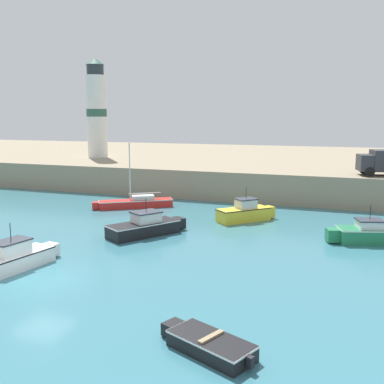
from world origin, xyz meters
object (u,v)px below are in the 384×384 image
object	(u,v)px
sailboat_red_0	(135,203)
dinghy_black_5	(208,343)
lighthouse	(97,110)
motorboat_black_2	(146,226)
motorboat_yellow_4	(245,212)
motorboat_white_1	(11,259)
motorboat_green_3	(369,234)

from	to	relation	value
sailboat_red_0	dinghy_black_5	xyz separation A→B (m)	(13.37, -20.88, -0.13)
sailboat_red_0	lighthouse	bearing A→B (deg)	130.98
motorboat_black_2	lighthouse	distance (m)	29.03
dinghy_black_5	motorboat_black_2	bearing A→B (deg)	123.38
motorboat_yellow_4	motorboat_white_1	bearing A→B (deg)	-120.37
sailboat_red_0	dinghy_black_5	bearing A→B (deg)	-57.36
motorboat_black_2	motorboat_yellow_4	world-z (taller)	motorboat_yellow_4
motorboat_green_3	motorboat_white_1	bearing A→B (deg)	-146.06
lighthouse	motorboat_green_3	bearing A→B (deg)	-31.47
motorboat_white_1	motorboat_green_3	distance (m)	20.96
motorboat_black_2	motorboat_green_3	world-z (taller)	motorboat_black_2
motorboat_white_1	motorboat_black_2	xyz separation A→B (m)	(3.45, 8.65, 0.02)
lighthouse	motorboat_white_1	bearing A→B (deg)	-66.02
sailboat_red_0	motorboat_yellow_4	distance (m)	10.26
sailboat_red_0	motorboat_black_2	bearing A→B (deg)	-58.60
sailboat_red_0	motorboat_white_1	size ratio (longest dim) A/B	1.10
motorboat_white_1	motorboat_yellow_4	world-z (taller)	motorboat_yellow_4
motorboat_yellow_4	motorboat_green_3	bearing A→B (deg)	-20.25
motorboat_black_2	lighthouse	bearing A→B (deg)	127.81
motorboat_yellow_4	lighthouse	distance (m)	28.52
sailboat_red_0	lighthouse	world-z (taller)	lighthouse
motorboat_white_1	motorboat_black_2	bearing A→B (deg)	68.24
motorboat_white_1	sailboat_red_0	bearing A→B (deg)	94.78
motorboat_white_1	motorboat_yellow_4	bearing A→B (deg)	59.63
sailboat_red_0	lighthouse	distance (m)	20.40
motorboat_yellow_4	dinghy_black_5	distance (m)	19.48
motorboat_yellow_4	lighthouse	size ratio (longest dim) A/B	0.35
lighthouse	dinghy_black_5	bearing A→B (deg)	-53.77
sailboat_red_0	motorboat_green_3	distance (m)	19.40
sailboat_red_0	motorboat_black_2	world-z (taller)	sailboat_red_0
sailboat_red_0	dinghy_black_5	world-z (taller)	sailboat_red_0
motorboat_green_3	lighthouse	distance (m)	37.26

